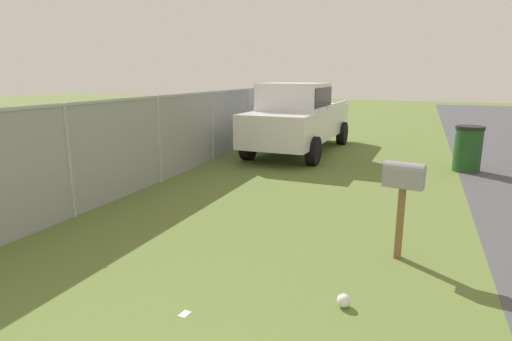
# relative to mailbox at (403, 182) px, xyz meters

# --- Properties ---
(mailbox) EXTENTS (0.28, 0.51, 1.27)m
(mailbox) POSITION_rel_mailbox_xyz_m (0.00, 0.00, 0.00)
(mailbox) COLOR brown
(mailbox) RESTS_ON ground
(pickup_truck) EXTENTS (5.58, 2.23, 2.09)m
(pickup_truck) POSITION_rel_mailbox_xyz_m (6.80, 3.31, 0.10)
(pickup_truck) COLOR silver
(pickup_truck) RESTS_ON ground
(trash_bin) EXTENTS (0.66, 0.66, 1.11)m
(trash_bin) POSITION_rel_mailbox_xyz_m (5.86, -1.26, -0.45)
(trash_bin) COLOR #1E4C1E
(trash_bin) RESTS_ON ground
(fence_section) EXTENTS (15.16, 0.07, 1.89)m
(fence_section) POSITION_rel_mailbox_xyz_m (2.19, 5.13, 0.01)
(fence_section) COLOR #9EA3A8
(fence_section) RESTS_ON ground
(litter_bag_midfield_b) EXTENTS (0.14, 0.14, 0.14)m
(litter_bag_midfield_b) POSITION_rel_mailbox_xyz_m (-1.46, 0.44, -0.94)
(litter_bag_midfield_b) COLOR silver
(litter_bag_midfield_b) RESTS_ON ground
(litter_wrapper_near_hydrant) EXTENTS (0.13, 0.09, 0.01)m
(litter_wrapper_near_hydrant) POSITION_rel_mailbox_xyz_m (-2.18, 1.89, -1.01)
(litter_wrapper_near_hydrant) COLOR silver
(litter_wrapper_near_hydrant) RESTS_ON ground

